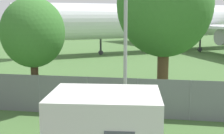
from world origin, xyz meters
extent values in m
cylinder|color=slate|center=(-2.55, 10.99, 0.99)|extent=(0.07, 0.07, 1.98)
cylinder|color=slate|center=(0.00, 10.99, 0.99)|extent=(0.07, 0.07, 1.98)
cylinder|color=slate|center=(2.55, 10.99, 0.99)|extent=(0.07, 0.07, 1.98)
cylinder|color=slate|center=(5.09, 10.99, 0.99)|extent=(0.07, 0.07, 1.98)
cube|color=slate|center=(0.00, 10.99, 0.99)|extent=(56.00, 0.01, 1.98)
cylinder|color=silver|center=(5.64, 41.29, 4.19)|extent=(32.63, 23.94, 4.42)
cone|color=silver|center=(-11.28, 29.92, 4.19)|extent=(6.14, 6.14, 4.42)
cube|color=silver|center=(1.36, 50.92, 3.53)|extent=(14.71, 15.57, 0.30)
cylinder|color=#939399|center=(3.05, 49.11, 2.39)|extent=(4.42, 3.87, 1.99)
cylinder|color=#2D2D33|center=(-4.16, 34.70, 0.99)|extent=(0.24, 0.24, 1.98)
cylinder|color=#2D2D33|center=(-4.16, 34.70, 0.28)|extent=(0.63, 0.56, 0.56)
cylinder|color=#2D2D33|center=(8.63, 40.10, 0.99)|extent=(0.24, 0.24, 1.98)
cylinder|color=#2D2D33|center=(8.63, 40.10, 0.28)|extent=(0.63, 0.56, 0.56)
cylinder|color=#2D2D33|center=(5.67, 44.50, 0.99)|extent=(0.24, 0.24, 1.98)
cylinder|color=#2D2D33|center=(5.67, 44.50, 0.28)|extent=(0.63, 0.56, 0.56)
cube|color=silver|center=(2.03, 5.23, 1.34)|extent=(3.61, 2.81, 2.69)
cylinder|color=brown|center=(3.74, 14.71, 1.64)|extent=(0.67, 0.67, 3.28)
ellipsoid|color=#38702D|center=(3.74, 14.71, 5.64)|extent=(5.56, 5.56, 6.12)
cylinder|color=#4C3823|center=(-3.09, 11.72, 1.34)|extent=(0.41, 0.41, 2.69)
ellipsoid|color=#38702D|center=(-3.09, 11.72, 4.13)|extent=(3.40, 3.40, 3.73)
cylinder|color=#99999E|center=(2.13, 9.43, 3.72)|extent=(0.16, 0.16, 7.44)
camera|label=1|loc=(3.79, -3.92, 5.07)|focal=50.00mm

